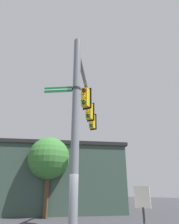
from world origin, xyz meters
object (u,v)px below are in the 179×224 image
Objects in this scene: traffic_light_mid_inner at (89,111)px; traffic_light_nearest_pole at (85,98)px; street_name_sign at (68,89)px; historical_marker at (143,207)px; traffic_light_mid_outer at (92,121)px.

traffic_light_nearest_pole is at bearing 115.96° from traffic_light_mid_inner.
street_name_sign reaches higher than historical_marker.
traffic_light_nearest_pole is 4.19m from traffic_light_mid_outer.
traffic_light_mid_inner reaches higher than street_name_sign.
traffic_light_nearest_pole is 1.00× the size of traffic_light_mid_outer.
traffic_light_mid_inner is (0.92, -1.88, 0.00)m from traffic_light_nearest_pole.
historical_marker is (-3.67, 2.15, -5.23)m from traffic_light_mid_inner.
traffic_light_mid_outer is 0.62× the size of historical_marker.
traffic_light_mid_inner and traffic_light_mid_outer have the same top height.
traffic_light_mid_inner is at bearing -64.04° from traffic_light_nearest_pole.
traffic_light_mid_outer is (1.83, -3.76, 0.00)m from traffic_light_nearest_pole.
traffic_light_nearest_pole is 3.11m from street_name_sign.
traffic_light_nearest_pole is 0.62× the size of historical_marker.
traffic_light_nearest_pole and traffic_light_mid_outer have the same top height.
traffic_light_mid_inner is 2.09m from traffic_light_mid_outer.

